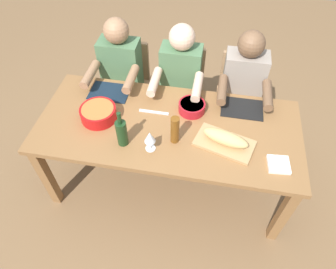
{
  "coord_description": "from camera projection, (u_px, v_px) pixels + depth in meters",
  "views": [
    {
      "loc": [
        -0.27,
        1.5,
        2.38
      ],
      "look_at": [
        0.0,
        0.0,
        0.63
      ],
      "focal_mm": 32.42,
      "sensor_mm": 36.0,
      "label": 1
    }
  ],
  "objects": [
    {
      "name": "ground_plane",
      "position": [
        168.0,
        179.0,
        2.79
      ],
      "size": [
        8.0,
        8.0,
        0.0
      ],
      "primitive_type": "plane",
      "color": "brown"
    },
    {
      "name": "cutting_board",
      "position": [
        224.0,
        143.0,
        2.1
      ],
      "size": [
        0.45,
        0.32,
        0.02
      ],
      "primitive_type": "cube",
      "rotation": [
        0.0,
        0.0,
        -0.29
      ],
      "color": "tan",
      "rests_on": "dining_table"
    },
    {
      "name": "dining_table",
      "position": [
        168.0,
        132.0,
        2.29
      ],
      "size": [
        1.94,
        0.86,
        0.74
      ],
      "color": "olive",
      "rests_on": "ground_plane"
    },
    {
      "name": "chair_near_left",
      "position": [
        238.0,
        93.0,
        2.85
      ],
      "size": [
        0.4,
        0.4,
        0.85
      ],
      "color": "#A87F56",
      "rests_on": "ground_plane"
    },
    {
      "name": "placemat_near_right",
      "position": [
        110.0,
        92.0,
        2.47
      ],
      "size": [
        0.32,
        0.23,
        0.01
      ],
      "primitive_type": "cube",
      "color": "#142333",
      "rests_on": "dining_table"
    },
    {
      "name": "bread_loaf",
      "position": [
        226.0,
        138.0,
        2.06
      ],
      "size": [
        0.34,
        0.2,
        0.09
      ],
      "primitive_type": "ellipsoid",
      "rotation": [
        0.0,
        0.0,
        -0.29
      ],
      "color": "tan",
      "rests_on": "cutting_board"
    },
    {
      "name": "wine_glass",
      "position": [
        150.0,
        138.0,
        2.0
      ],
      "size": [
        0.08,
        0.08,
        0.17
      ],
      "color": "silver",
      "rests_on": "dining_table"
    },
    {
      "name": "placemat_near_left",
      "position": [
        242.0,
        108.0,
        2.34
      ],
      "size": [
        0.32,
        0.23,
        0.01
      ],
      "primitive_type": "cube",
      "color": "black",
      "rests_on": "dining_table"
    },
    {
      "name": "napkin_stack",
      "position": [
        279.0,
        164.0,
        1.98
      ],
      "size": [
        0.15,
        0.15,
        0.02
      ],
      "primitive_type": "cube",
      "rotation": [
        0.0,
        0.0,
        0.08
      ],
      "color": "white",
      "rests_on": "dining_table"
    },
    {
      "name": "diner_near_right",
      "position": [
        121.0,
        74.0,
        2.69
      ],
      "size": [
        0.41,
        0.53,
        1.2
      ],
      "color": "#2D2D38",
      "rests_on": "ground_plane"
    },
    {
      "name": "beer_bottle",
      "position": [
        175.0,
        130.0,
        2.05
      ],
      "size": [
        0.06,
        0.06,
        0.22
      ],
      "primitive_type": "cylinder",
      "color": "brown",
      "rests_on": "dining_table"
    },
    {
      "name": "serving_bowl_fruit",
      "position": [
        98.0,
        113.0,
        2.23
      ],
      "size": [
        0.27,
        0.27,
        0.1
      ],
      "color": "red",
      "rests_on": "dining_table"
    },
    {
      "name": "carving_knife",
      "position": [
        154.0,
        112.0,
        2.31
      ],
      "size": [
        0.23,
        0.03,
        0.01
      ],
      "primitive_type": "cube",
      "rotation": [
        0.0,
        0.0,
        3.13
      ],
      "color": "silver",
      "rests_on": "dining_table"
    },
    {
      "name": "diner_near_left",
      "position": [
        242.0,
        88.0,
        2.57
      ],
      "size": [
        0.41,
        0.53,
        1.2
      ],
      "color": "#2D2D38",
      "rests_on": "ground_plane"
    },
    {
      "name": "chair_near_center",
      "position": [
        182.0,
        87.0,
        2.91
      ],
      "size": [
        0.4,
        0.4,
        0.85
      ],
      "color": "#A87F56",
      "rests_on": "ground_plane"
    },
    {
      "name": "serving_bowl_salad",
      "position": [
        192.0,
        107.0,
        2.29
      ],
      "size": [
        0.2,
        0.2,
        0.08
      ],
      "color": "#B21923",
      "rests_on": "dining_table"
    },
    {
      "name": "wine_bottle",
      "position": [
        122.0,
        132.0,
        2.04
      ],
      "size": [
        0.08,
        0.08,
        0.29
      ],
      "color": "#193819",
      "rests_on": "dining_table"
    },
    {
      "name": "diner_near_center",
      "position": [
        180.0,
        81.0,
        2.63
      ],
      "size": [
        0.41,
        0.53,
        1.2
      ],
      "color": "#2D2D38",
      "rests_on": "ground_plane"
    },
    {
      "name": "chair_near_right",
      "position": [
        128.0,
        80.0,
        2.97
      ],
      "size": [
        0.4,
        0.4,
        0.85
      ],
      "color": "#A87F56",
      "rests_on": "ground_plane"
    }
  ]
}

